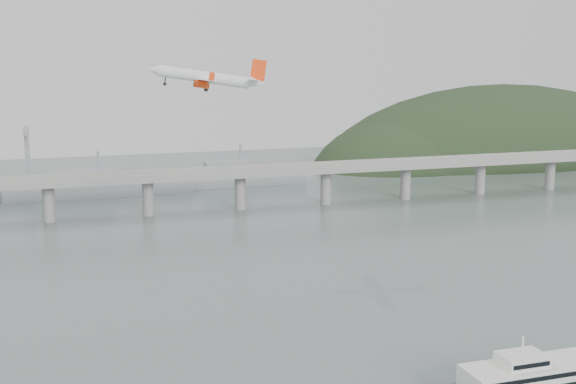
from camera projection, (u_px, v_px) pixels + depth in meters
name	position (u px, v px, depth m)	size (l,w,h in m)	color
ground	(346.00, 343.00, 228.12)	(900.00, 900.00, 0.00)	#556262
bridge	(202.00, 180.00, 411.58)	(800.00, 22.00, 23.90)	gray
headland	(514.00, 181.00, 629.05)	(365.00, 155.00, 156.00)	black
ferry	(551.00, 381.00, 190.42)	(92.50, 16.31, 17.47)	black
airliner	(207.00, 78.00, 276.75)	(42.52, 39.33, 11.94)	white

